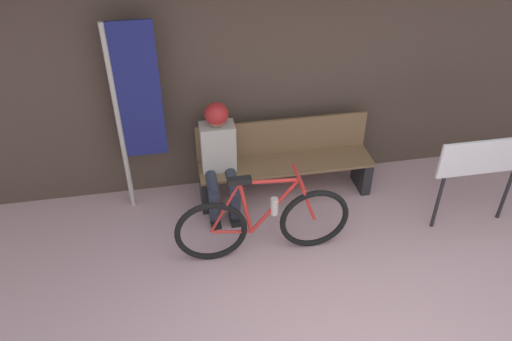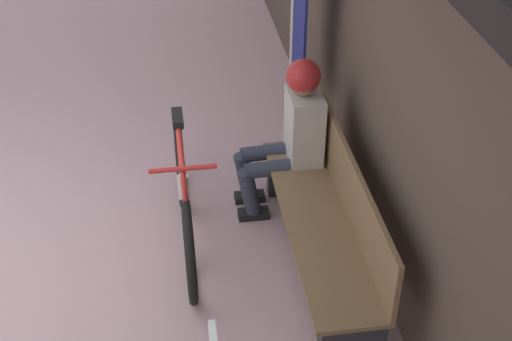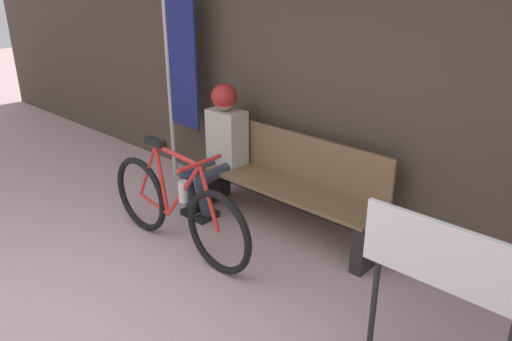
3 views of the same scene
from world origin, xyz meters
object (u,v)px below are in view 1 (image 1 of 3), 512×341
Objects in this scene: person_seated at (219,152)px; banner_pole at (133,103)px; park_bench_near at (285,162)px; bicycle at (264,223)px; signboard at (483,163)px.

banner_pole reaches higher than person_seated.
person_seated is at bearing -13.26° from banner_pole.
park_bench_near is at bearing -2.89° from banner_pole.
signboard is (2.09, 0.05, 0.36)m from bicycle.
bicycle reaches higher than park_bench_near.
bicycle is (-0.40, -0.87, -0.03)m from park_bench_near.
bicycle is 1.64m from banner_pole.
signboard is at bearing 1.28° from bicycle.
banner_pole is (-1.06, 0.94, 0.83)m from bicycle.
signboard is at bearing -15.91° from banner_pole.
signboard is (2.38, -0.72, 0.05)m from person_seated.
banner_pole is at bearing 166.74° from person_seated.
park_bench_near is 0.96m from bicycle.
signboard is at bearing -16.74° from person_seated.
signboard reaches higher than park_bench_near.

